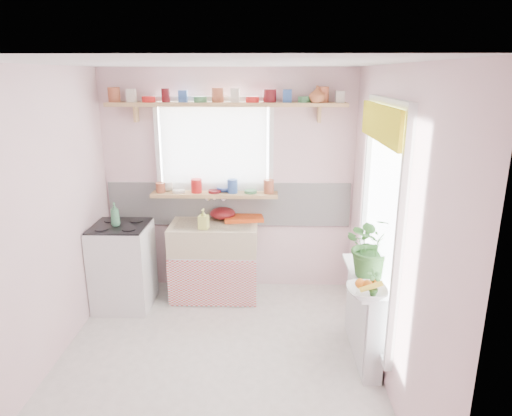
{
  "coord_description": "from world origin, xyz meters",
  "views": [
    {
      "loc": [
        0.44,
        -3.41,
        2.43
      ],
      "look_at": [
        0.34,
        0.55,
        1.26
      ],
      "focal_mm": 32.0,
      "sensor_mm": 36.0,
      "label": 1
    }
  ],
  "objects": [
    {
      "name": "cooker",
      "position": [
        -1.1,
        1.05,
        0.46
      ],
      "size": [
        0.58,
        0.58,
        0.93
      ],
      "color": "white",
      "rests_on": "ground"
    },
    {
      "name": "sill_cup",
      "position": [
        -0.68,
        1.54,
        1.21
      ],
      "size": [
        0.17,
        0.17,
        0.11
      ],
      "primitive_type": "imported",
      "rotation": [
        0.0,
        0.0,
        0.31
      ],
      "color": "white",
      "rests_on": "windowsill"
    },
    {
      "name": "jade_plant",
      "position": [
        1.33,
        0.18,
        1.05
      ],
      "size": [
        0.53,
        0.46,
        0.55
      ],
      "primitive_type": "imported",
      "rotation": [
        0.0,
        0.0,
        0.07
      ],
      "color": "#326327",
      "rests_on": "radiator_ledge"
    },
    {
      "name": "sink_unit",
      "position": [
        -0.15,
        1.29,
        0.43
      ],
      "size": [
        0.95,
        0.65,
        1.11
      ],
      "color": "white",
      "rests_on": "ground"
    },
    {
      "name": "radiator_ledge",
      "position": [
        1.3,
        0.2,
        0.4
      ],
      "size": [
        0.22,
        0.95,
        0.78
      ],
      "color": "white",
      "rests_on": "ground"
    },
    {
      "name": "sill_crockery",
      "position": [
        -0.17,
        1.48,
        1.22
      ],
      "size": [
        1.35,
        0.11,
        0.12
      ],
      "color": "#A55133",
      "rests_on": "windowsill"
    },
    {
      "name": "fruit",
      "position": [
        1.22,
        -0.19,
        0.87
      ],
      "size": [
        0.2,
        0.14,
        0.1
      ],
      "color": "orange",
      "rests_on": "fruit_bowl"
    },
    {
      "name": "cooker_bottle",
      "position": [
        -1.13,
        1.04,
        1.04
      ],
      "size": [
        0.11,
        0.11,
        0.24
      ],
      "primitive_type": "imported",
      "rotation": [
        0.0,
        0.0,
        0.25
      ],
      "color": "#44895D",
      "rests_on": "cooker"
    },
    {
      "name": "dish_tray",
      "position": [
        0.16,
        1.5,
        0.87
      ],
      "size": [
        0.47,
        0.38,
        0.04
      ],
      "primitive_type": "cube",
      "rotation": [
        0.0,
        0.0,
        0.15
      ],
      "color": "#D84713",
      "rests_on": "sink_unit"
    },
    {
      "name": "pine_shelf",
      "position": [
        0.0,
        1.47,
        2.12
      ],
      "size": [
        2.52,
        0.24,
        0.04
      ],
      "primitive_type": "cube",
      "color": "tan",
      "rests_on": "room"
    },
    {
      "name": "windowsill",
      "position": [
        -0.15,
        1.48,
        1.14
      ],
      "size": [
        1.4,
        0.22,
        0.04
      ],
      "primitive_type": "cube",
      "color": "tan",
      "rests_on": "room"
    },
    {
      "name": "fruit_bowl",
      "position": [
        1.21,
        -0.2,
        0.81
      ],
      "size": [
        0.31,
        0.31,
        0.08
      ],
      "primitive_type": "imported",
      "rotation": [
        0.0,
        0.0,
        -0.0
      ],
      "color": "silver",
      "rests_on": "radiator_ledge"
    },
    {
      "name": "sill_bowl",
      "position": [
        -0.05,
        1.54,
        1.19
      ],
      "size": [
        0.21,
        0.21,
        0.05
      ],
      "primitive_type": "imported",
      "rotation": [
        0.0,
        0.0,
        -0.27
      ],
      "color": "#3857B7",
      "rests_on": "windowsill"
    },
    {
      "name": "shelf_vase",
      "position": [
        0.94,
        1.41,
        2.23
      ],
      "size": [
        0.2,
        0.2,
        0.17
      ],
      "primitive_type": "imported",
      "rotation": [
        0.0,
        0.0,
        0.27
      ],
      "color": "#AA5D34",
      "rests_on": "pine_shelf"
    },
    {
      "name": "shelf_crockery",
      "position": [
        0.0,
        1.47,
        2.2
      ],
      "size": [
        2.47,
        0.11,
        0.12
      ],
      "color": "#A55133",
      "rests_on": "pine_shelf"
    },
    {
      "name": "room",
      "position": [
        0.66,
        0.86,
        1.37
      ],
      "size": [
        3.2,
        3.2,
        3.2
      ],
      "color": "white",
      "rests_on": "ground"
    },
    {
      "name": "herb_pot",
      "position": [
        1.26,
        -0.2,
        0.89
      ],
      "size": [
        0.13,
        0.11,
        0.23
      ],
      "primitive_type": "imported",
      "rotation": [
        0.0,
        0.0,
        0.23
      ],
      "color": "#2C5A24",
      "rests_on": "radiator_ledge"
    },
    {
      "name": "soap_bottle_sink",
      "position": [
        -0.24,
        1.15,
        0.96
      ],
      "size": [
        0.11,
        0.12,
        0.22
      ],
      "primitive_type": "imported",
      "rotation": [
        0.0,
        0.0,
        -0.18
      ],
      "color": "#DDE967",
      "rests_on": "sink_unit"
    },
    {
      "name": "colander",
      "position": [
        -0.07,
        1.5,
        0.91
      ],
      "size": [
        0.34,
        0.34,
        0.13
      ],
      "primitive_type": "ellipsoid",
      "rotation": [
        0.0,
        0.0,
        -0.22
      ],
      "color": "#601014",
      "rests_on": "sink_unit"
    }
  ]
}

